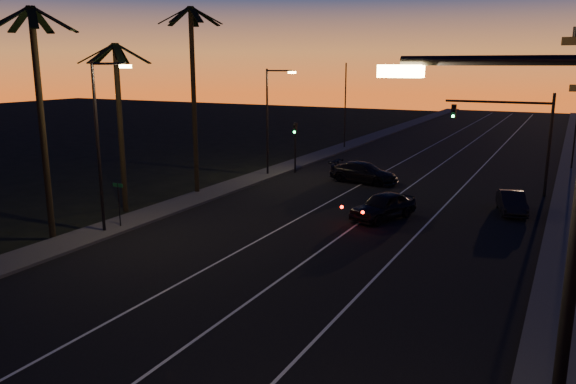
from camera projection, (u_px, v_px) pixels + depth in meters
The scene contains 19 objects.
road at pixel (363, 214), 33.84m from camera, with size 20.00×170.00×0.01m, color black.
sidewalk_left at pixel (209, 194), 38.79m from camera, with size 2.40×170.00×0.16m, color #373734.
sidewalk_right at pixel (569, 238), 28.86m from camera, with size 2.40×170.00×0.16m, color #373734.
lane_stripe_left at pixel (317, 208), 35.17m from camera, with size 0.12×160.00×0.01m, color silver.
lane_stripe_mid at pixel (371, 215), 33.62m from camera, with size 0.12×160.00×0.01m, color silver.
lane_stripe_right at pixel (429, 222), 32.07m from camera, with size 0.12×160.00×0.01m, color silver.
palm_near at pixel (40, 101), 27.43m from camera, with size 4.25×4.16×11.53m.
palm_mid at pixel (119, 109), 33.09m from camera, with size 4.25×4.16×10.03m.
palm_far at pixel (193, 83), 37.56m from camera, with size 4.25×4.16×12.53m.
streetlight_left_near at pixel (101, 134), 28.72m from camera, with size 2.55×0.26×9.00m.
streetlight_left_far at pixel (271, 113), 44.40m from camera, with size 2.55×0.26×8.50m.
streetlight_right_near at pixel (536, 347), 7.07m from camera, with size 2.55×0.26×9.00m.
street_sign at pixel (119, 199), 30.44m from camera, with size 0.70×0.06×2.60m.
signal_mast at pixel (513, 125), 38.30m from camera, with size 7.10×0.41×7.00m.
signal_post at pixel (295, 138), 46.08m from camera, with size 0.28×0.37×4.20m.
far_pole_left at pixel (345, 106), 59.43m from camera, with size 0.14×0.14×9.00m, color black.
lead_car at pixel (383, 206), 32.60m from camera, with size 3.47×5.34×1.55m.
right_car at pixel (512, 202), 33.91m from camera, with size 2.30×4.18×1.30m.
cross_car at pixel (364, 173), 42.71m from camera, with size 5.53×2.81×1.54m.
Camera 1 is at (10.84, -1.18, 8.80)m, focal length 35.00 mm.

